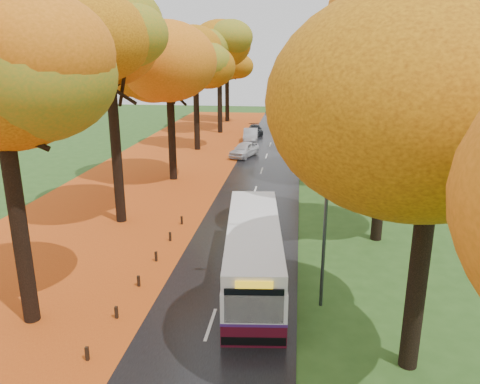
% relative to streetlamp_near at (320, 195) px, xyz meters
% --- Properties ---
extents(road, '(6.50, 90.00, 0.04)m').
position_rel_streetlamp_near_xyz_m(road, '(-3.95, 17.00, -4.69)').
color(road, black).
rests_on(road, ground).
extents(centre_line, '(0.12, 90.00, 0.01)m').
position_rel_streetlamp_near_xyz_m(centre_line, '(-3.95, 17.00, -4.67)').
color(centre_line, silver).
rests_on(centre_line, road).
extents(leaf_verge, '(12.00, 90.00, 0.02)m').
position_rel_streetlamp_near_xyz_m(leaf_verge, '(-12.95, 17.00, -4.70)').
color(leaf_verge, '#9B2F0E').
rests_on(leaf_verge, ground).
extents(leaf_drift, '(0.90, 90.00, 0.01)m').
position_rel_streetlamp_near_xyz_m(leaf_drift, '(-7.00, 17.00, -4.67)').
color(leaf_drift, '#C85814').
rests_on(leaf_drift, road).
extents(trees_left, '(9.20, 74.00, 13.88)m').
position_rel_streetlamp_near_xyz_m(trees_left, '(-11.13, 19.06, 4.82)').
color(trees_left, black).
rests_on(trees_left, ground).
extents(trees_right, '(9.30, 74.20, 13.96)m').
position_rel_streetlamp_near_xyz_m(trees_right, '(3.24, 18.91, 4.98)').
color(trees_right, black).
rests_on(trees_right, ground).
extents(bollard_row, '(0.11, 23.51, 0.52)m').
position_rel_streetlamp_near_xyz_m(bollard_row, '(-7.65, -3.30, -4.45)').
color(bollard_row, black).
rests_on(bollard_row, ground).
extents(streetlamp_near, '(2.45, 0.18, 8.00)m').
position_rel_streetlamp_near_xyz_m(streetlamp_near, '(0.00, 0.00, 0.00)').
color(streetlamp_near, '#333538').
rests_on(streetlamp_near, ground).
extents(streetlamp_mid, '(2.45, 0.18, 8.00)m').
position_rel_streetlamp_near_xyz_m(streetlamp_mid, '(0.00, 22.00, 0.00)').
color(streetlamp_mid, '#333538').
rests_on(streetlamp_mid, ground).
extents(streetlamp_far, '(2.45, 0.18, 8.00)m').
position_rel_streetlamp_near_xyz_m(streetlamp_far, '(0.00, 44.00, 0.00)').
color(streetlamp_far, '#333538').
rests_on(streetlamp_far, ground).
extents(bus, '(3.34, 10.38, 2.68)m').
position_rel_streetlamp_near_xyz_m(bus, '(-2.69, 1.78, -3.27)').
color(bus, '#450A17').
rests_on(bus, road).
extents(car_white, '(2.96, 4.56, 1.44)m').
position_rel_streetlamp_near_xyz_m(car_white, '(-6.09, 27.42, -3.95)').
color(car_white, silver).
rests_on(car_white, road).
extents(car_silver, '(1.91, 4.62, 1.49)m').
position_rel_streetlamp_near_xyz_m(car_silver, '(-6.29, 35.33, -3.93)').
color(car_silver, gray).
rests_on(car_silver, road).
extents(car_dark, '(2.33, 4.12, 1.13)m').
position_rel_streetlamp_near_xyz_m(car_dark, '(-6.23, 40.72, -4.11)').
color(car_dark, black).
rests_on(car_dark, road).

